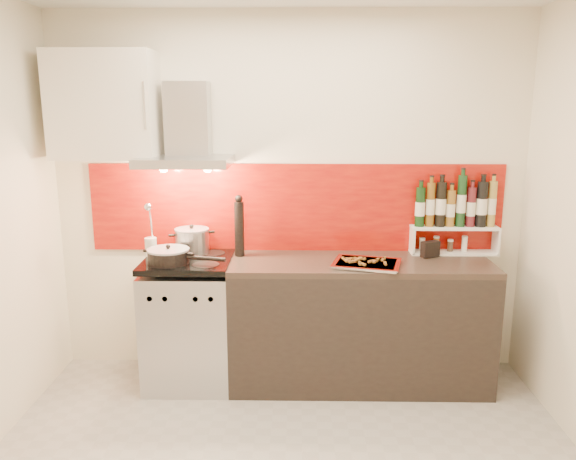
{
  "coord_description": "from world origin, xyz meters",
  "views": [
    {
      "loc": [
        0.06,
        -2.64,
        1.95
      ],
      "look_at": [
        0.0,
        0.95,
        1.15
      ],
      "focal_mm": 35.0,
      "sensor_mm": 36.0,
      "label": 1
    }
  ],
  "objects_px": {
    "saute_pan": "(170,256)",
    "stock_pot": "(192,241)",
    "counter": "(359,322)",
    "pepper_mill": "(239,227)",
    "baking_tray": "(367,263)",
    "range_stove": "(190,322)"
  },
  "relations": [
    {
      "from": "counter",
      "to": "baking_tray",
      "type": "bearing_deg",
      "value": -76.57
    },
    {
      "from": "counter",
      "to": "baking_tray",
      "type": "height_order",
      "value": "baking_tray"
    },
    {
      "from": "counter",
      "to": "stock_pot",
      "type": "relative_size",
      "value": 7.34
    },
    {
      "from": "counter",
      "to": "range_stove",
      "type": "bearing_deg",
      "value": -179.77
    },
    {
      "from": "stock_pot",
      "to": "baking_tray",
      "type": "height_order",
      "value": "stock_pot"
    },
    {
      "from": "stock_pot",
      "to": "baking_tray",
      "type": "distance_m",
      "value": 1.25
    },
    {
      "from": "counter",
      "to": "baking_tray",
      "type": "xyz_separation_m",
      "value": [
        0.03,
        -0.11,
        0.47
      ]
    },
    {
      "from": "pepper_mill",
      "to": "baking_tray",
      "type": "bearing_deg",
      "value": -14.8
    },
    {
      "from": "counter",
      "to": "saute_pan",
      "type": "distance_m",
      "value": 1.4
    },
    {
      "from": "counter",
      "to": "stock_pot",
      "type": "xyz_separation_m",
      "value": [
        -1.19,
        0.16,
        0.55
      ]
    },
    {
      "from": "saute_pan",
      "to": "baking_tray",
      "type": "distance_m",
      "value": 1.33
    },
    {
      "from": "saute_pan",
      "to": "baking_tray",
      "type": "xyz_separation_m",
      "value": [
        1.33,
        0.0,
        -0.04
      ]
    },
    {
      "from": "range_stove",
      "to": "stock_pot",
      "type": "distance_m",
      "value": 0.58
    },
    {
      "from": "counter",
      "to": "pepper_mill",
      "type": "bearing_deg",
      "value": 171.97
    },
    {
      "from": "range_stove",
      "to": "pepper_mill",
      "type": "height_order",
      "value": "pepper_mill"
    },
    {
      "from": "range_stove",
      "to": "pepper_mill",
      "type": "distance_m",
      "value": 0.77
    },
    {
      "from": "range_stove",
      "to": "counter",
      "type": "xyz_separation_m",
      "value": [
        1.2,
        0.0,
        0.01
      ]
    },
    {
      "from": "saute_pan",
      "to": "stock_pot",
      "type": "bearing_deg",
      "value": 69.13
    },
    {
      "from": "pepper_mill",
      "to": "baking_tray",
      "type": "distance_m",
      "value": 0.93
    },
    {
      "from": "stock_pot",
      "to": "baking_tray",
      "type": "relative_size",
      "value": 0.48
    },
    {
      "from": "pepper_mill",
      "to": "counter",
      "type": "bearing_deg",
      "value": -8.03
    },
    {
      "from": "range_stove",
      "to": "pepper_mill",
      "type": "xyz_separation_m",
      "value": [
        0.35,
        0.12,
        0.67
      ]
    }
  ]
}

